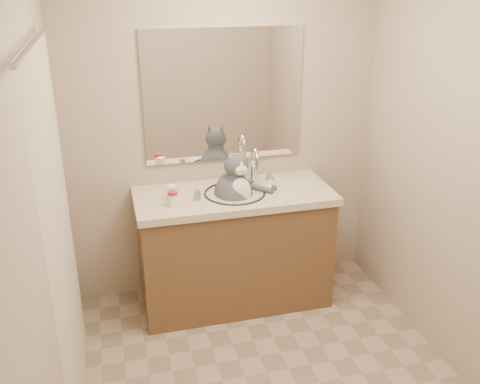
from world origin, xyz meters
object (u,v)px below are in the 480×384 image
pill_bottle_redcap (173,199)px  pill_bottle_orange (172,193)px  cat (234,192)px  grey_canister (197,195)px

pill_bottle_redcap → pill_bottle_orange: (0.01, 0.10, -0.00)m
pill_bottle_redcap → cat: bearing=13.1°
pill_bottle_redcap → pill_bottle_orange: same height
pill_bottle_orange → grey_canister: (0.16, -0.03, -0.02)m
pill_bottle_orange → grey_canister: bearing=-10.5°
pill_bottle_redcap → pill_bottle_orange: bearing=86.3°
cat → pill_bottle_orange: (-0.42, -0.00, 0.04)m
cat → grey_canister: (-0.26, -0.03, 0.02)m
grey_canister → pill_bottle_orange: bearing=169.5°
cat → pill_bottle_redcap: bearing=177.0°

